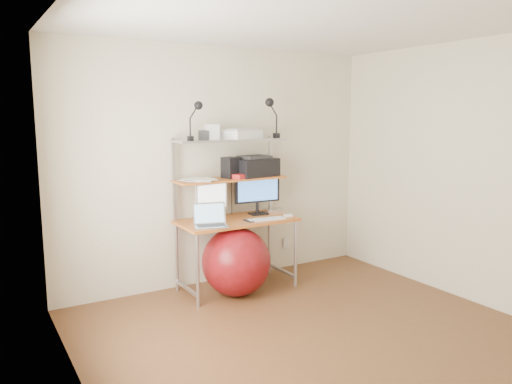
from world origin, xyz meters
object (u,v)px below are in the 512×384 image
(monitor_silver, at_px, (211,199))
(laptop, at_px, (210,221))
(printer, at_px, (255,167))
(exercise_ball, at_px, (236,262))
(monitor_black, at_px, (257,190))

(monitor_silver, height_order, laptop, monitor_silver)
(printer, bearing_deg, laptop, -166.00)
(exercise_ball, bearing_deg, monitor_silver, 116.79)
(monitor_black, height_order, printer, printer)
(monitor_silver, xyz_separation_m, exercise_ball, (0.14, -0.27, -0.61))
(monitor_silver, xyz_separation_m, monitor_black, (0.55, 0.01, 0.05))
(laptop, distance_m, exercise_ball, 0.52)
(monitor_black, height_order, laptop, monitor_black)
(laptop, xyz_separation_m, exercise_ball, (0.27, -0.02, -0.44))
(monitor_silver, distance_m, monitor_black, 0.55)
(monitor_black, distance_m, printer, 0.26)
(monitor_silver, height_order, exercise_ball, monitor_silver)
(monitor_black, bearing_deg, printer, 143.69)
(monitor_silver, relative_size, laptop, 1.09)
(monitor_black, bearing_deg, monitor_silver, -173.67)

